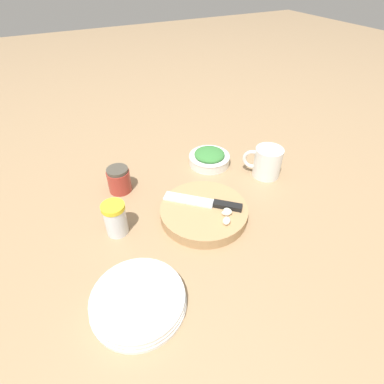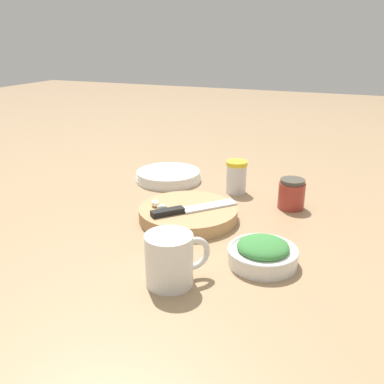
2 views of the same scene
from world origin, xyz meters
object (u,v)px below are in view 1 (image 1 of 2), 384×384
coffee_mug (267,162)px  honey_jar (119,180)px  garlic_cloves (227,216)px  plate_stack (138,301)px  cutting_board (205,212)px  spice_jar (115,219)px  herb_bowl (209,158)px  chef_knife (207,203)px

coffee_mug → honey_jar: 0.45m
garlic_cloves → plate_stack: 0.30m
cutting_board → spice_jar: 0.23m
spice_jar → plate_stack: spice_jar is taller
cutting_board → herb_bowl: herb_bowl is taller
cutting_board → garlic_cloves: (0.03, -0.06, 0.02)m
coffee_mug → plate_stack: size_ratio=0.53×
coffee_mug → plate_stack: 0.56m
herb_bowl → honey_jar: bearing=-179.8°
herb_bowl → honey_jar: honey_jar is taller
plate_stack → herb_bowl: bearing=45.0°
garlic_cloves → honey_jar: (-0.20, 0.27, -0.00)m
plate_stack → honey_jar: (0.08, 0.38, 0.02)m
chef_knife → honey_jar: size_ratio=2.31×
garlic_cloves → spice_jar: 0.28m
coffee_mug → honey_jar: (-0.43, 0.13, -0.01)m
garlic_cloves → coffee_mug: 0.27m
coffee_mug → spice_jar: bearing=-176.6°
chef_knife → plate_stack: 0.31m
cutting_board → honey_jar: 0.27m
cutting_board → plate_stack: bearing=-145.6°
garlic_cloves → herb_bowl: 0.29m
herb_bowl → chef_knife: bearing=-121.0°
honey_jar → chef_knife: bearing=-48.0°
herb_bowl → plate_stack: herb_bowl is taller
herb_bowl → plate_stack: (-0.38, -0.38, -0.01)m
cutting_board → chef_knife: bearing=36.6°
cutting_board → chef_knife: size_ratio=1.33×
cutting_board → plate_stack: size_ratio=1.20×
chef_knife → herb_bowl: (0.12, 0.20, -0.01)m
spice_jar → honey_jar: 0.17m
coffee_mug → garlic_cloves: bearing=-149.0°
cutting_board → plate_stack: 0.30m
spice_jar → honey_jar: size_ratio=1.18×
herb_bowl → plate_stack: bearing=-135.0°
chef_knife → honey_jar: honey_jar is taller
chef_knife → garlic_cloves: 0.07m
coffee_mug → plate_stack: (-0.51, -0.25, -0.03)m
chef_knife → spice_jar: size_ratio=1.95×
spice_jar → honey_jar: (0.06, 0.16, -0.01)m
honey_jar → cutting_board: bearing=-51.4°
chef_knife → coffee_mug: size_ratio=1.72×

